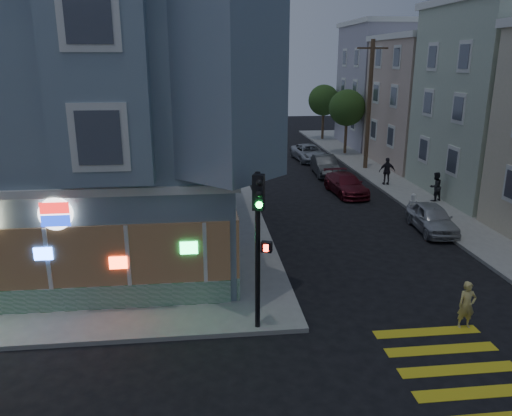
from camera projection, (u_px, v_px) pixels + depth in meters
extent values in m
plane|color=black|center=(210.00, 381.00, 12.63)|extent=(120.00, 120.00, 0.00)
cube|color=gray|center=(56.00, 113.00, 20.83)|extent=(14.00, 14.00, 11.00)
cube|color=silver|center=(60.00, 152.00, 21.30)|extent=(14.30, 14.30, 0.25)
cube|color=#196B33|center=(14.00, 302.00, 15.58)|extent=(13.60, 0.12, 0.80)
cube|color=#382B1E|center=(7.00, 260.00, 15.18)|extent=(13.60, 0.10, 2.00)
cylinder|color=white|center=(56.00, 214.00, 14.86)|extent=(1.00, 0.12, 1.00)
cube|color=#C6AC99|center=(462.00, 103.00, 37.20)|extent=(12.00, 8.60, 9.00)
cube|color=#B1AABB|center=(413.00, 87.00, 45.55)|extent=(12.00, 8.60, 10.50)
cylinder|color=#4C3826|center=(369.00, 106.00, 35.44)|extent=(0.30, 0.30, 9.00)
cube|color=#4C3826|center=(373.00, 48.00, 34.32)|extent=(2.20, 0.12, 0.12)
cylinder|color=#4C3826|center=(346.00, 134.00, 42.00)|extent=(0.24, 0.24, 3.20)
sphere|color=#1F4017|center=(347.00, 108.00, 41.37)|extent=(3.00, 3.00, 3.00)
cylinder|color=#4C3826|center=(323.00, 123.00, 49.61)|extent=(0.24, 0.24, 3.20)
sphere|color=#1F4017|center=(324.00, 100.00, 48.98)|extent=(3.00, 3.00, 3.00)
imported|color=#CCBB68|center=(467.00, 305.00, 14.97)|extent=(0.55, 0.38, 1.48)
imported|color=black|center=(435.00, 187.00, 27.93)|extent=(0.97, 0.88, 1.63)
imported|color=#26222A|center=(387.00, 171.00, 31.55)|extent=(1.05, 0.53, 1.73)
imported|color=#B3B6BB|center=(432.00, 218.00, 23.44)|extent=(1.82, 3.91, 1.29)
imported|color=#36393B|center=(325.00, 166.00, 34.85)|extent=(1.65, 4.17, 1.35)
imported|color=maroon|center=(346.00, 184.00, 29.92)|extent=(2.08, 4.35, 1.22)
imported|color=#ACB0B7|center=(309.00, 153.00, 39.81)|extent=(2.49, 4.73, 1.27)
cylinder|color=black|center=(258.00, 253.00, 14.26)|extent=(0.15, 0.15, 4.73)
cube|color=black|center=(259.00, 192.00, 13.53)|extent=(0.38, 0.35, 0.99)
sphere|color=black|center=(259.00, 182.00, 13.30)|extent=(0.19, 0.19, 0.19)
sphere|color=black|center=(259.00, 194.00, 13.39)|extent=(0.19, 0.19, 0.19)
sphere|color=#19F23F|center=(259.00, 205.00, 13.48)|extent=(0.19, 0.19, 0.19)
cube|color=black|center=(267.00, 247.00, 14.05)|extent=(0.35, 0.28, 0.30)
cube|color=#FF2614|center=(267.00, 248.00, 13.95)|extent=(0.21, 0.02, 0.21)
cylinder|color=white|center=(413.00, 202.00, 26.90)|extent=(0.23, 0.23, 0.58)
sphere|color=white|center=(414.00, 196.00, 26.80)|extent=(0.25, 0.25, 0.25)
cylinder|color=white|center=(413.00, 201.00, 26.89)|extent=(0.43, 0.12, 0.12)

